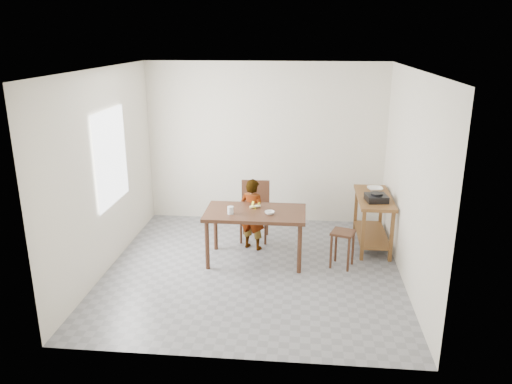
# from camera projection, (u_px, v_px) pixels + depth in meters

# --- Properties ---
(floor) EXTENTS (4.00, 4.00, 0.04)m
(floor) POSITION_uv_depth(u_px,v_px,m) (253.00, 271.00, 6.90)
(floor) COLOR slate
(floor) RESTS_ON ground
(ceiling) EXTENTS (4.00, 4.00, 0.04)m
(ceiling) POSITION_uv_depth(u_px,v_px,m) (253.00, 67.00, 6.07)
(ceiling) COLOR white
(ceiling) RESTS_ON wall_back
(wall_back) EXTENTS (4.00, 0.04, 2.70)m
(wall_back) POSITION_uv_depth(u_px,v_px,m) (265.00, 143.00, 8.40)
(wall_back) COLOR silver
(wall_back) RESTS_ON ground
(wall_front) EXTENTS (4.00, 0.04, 2.70)m
(wall_front) POSITION_uv_depth(u_px,v_px,m) (230.00, 235.00, 4.57)
(wall_front) COLOR silver
(wall_front) RESTS_ON ground
(wall_left) EXTENTS (0.04, 4.00, 2.70)m
(wall_left) POSITION_uv_depth(u_px,v_px,m) (103.00, 172.00, 6.68)
(wall_left) COLOR silver
(wall_left) RESTS_ON ground
(wall_right) EXTENTS (0.04, 4.00, 2.70)m
(wall_right) POSITION_uv_depth(u_px,v_px,m) (412.00, 180.00, 6.30)
(wall_right) COLOR silver
(wall_right) RESTS_ON ground
(window_pane) EXTENTS (0.02, 1.10, 1.30)m
(window_pane) POSITION_uv_depth(u_px,v_px,m) (111.00, 157.00, 6.81)
(window_pane) COLOR white
(window_pane) RESTS_ON wall_left
(dining_table) EXTENTS (1.40, 0.80, 0.75)m
(dining_table) POSITION_uv_depth(u_px,v_px,m) (255.00, 236.00, 7.07)
(dining_table) COLOR #422516
(dining_table) RESTS_ON floor
(prep_counter) EXTENTS (0.50, 1.20, 0.80)m
(prep_counter) POSITION_uv_depth(u_px,v_px,m) (372.00, 221.00, 7.56)
(prep_counter) COLOR brown
(prep_counter) RESTS_ON floor
(child) EXTENTS (0.47, 0.39, 1.09)m
(child) POSITION_uv_depth(u_px,v_px,m) (253.00, 214.00, 7.43)
(child) COLOR white
(child) RESTS_ON floor
(dining_chair) EXTENTS (0.44, 0.44, 0.91)m
(dining_chair) POSITION_uv_depth(u_px,v_px,m) (254.00, 212.00, 7.79)
(dining_chair) COLOR #422516
(dining_chair) RESTS_ON floor
(stool) EXTENTS (0.38, 0.38, 0.52)m
(stool) POSITION_uv_depth(u_px,v_px,m) (342.00, 249.00, 6.92)
(stool) COLOR #422516
(stool) RESTS_ON floor
(glass_tumbler) EXTENTS (0.09, 0.09, 0.11)m
(glass_tumbler) POSITION_uv_depth(u_px,v_px,m) (231.00, 210.00, 6.84)
(glass_tumbler) COLOR silver
(glass_tumbler) RESTS_ON dining_table
(small_bowl) EXTENTS (0.18, 0.18, 0.04)m
(small_bowl) POSITION_uv_depth(u_px,v_px,m) (270.00, 213.00, 6.83)
(small_bowl) COLOR white
(small_bowl) RESTS_ON dining_table
(banana) EXTENTS (0.20, 0.17, 0.06)m
(banana) POSITION_uv_depth(u_px,v_px,m) (255.00, 206.00, 7.07)
(banana) COLOR #F6DC57
(banana) RESTS_ON dining_table
(serving_bowl) EXTENTS (0.26, 0.26, 0.06)m
(serving_bowl) POSITION_uv_depth(u_px,v_px,m) (375.00, 189.00, 7.68)
(serving_bowl) COLOR white
(serving_bowl) RESTS_ON prep_counter
(gas_burner) EXTENTS (0.33, 0.33, 0.10)m
(gas_burner) POSITION_uv_depth(u_px,v_px,m) (376.00, 198.00, 7.20)
(gas_burner) COLOR black
(gas_burner) RESTS_ON prep_counter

